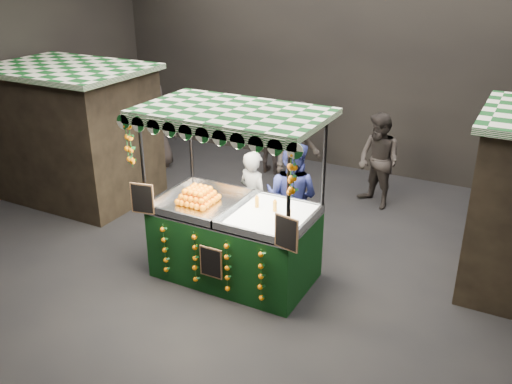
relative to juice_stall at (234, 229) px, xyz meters
The scene contains 11 objects.
ground 0.86m from the juice_stall, 77.78° to the left, with size 12.00×12.00×0.00m, color black.
market_hall 2.59m from the juice_stall, 77.78° to the left, with size 12.10×10.10×5.05m.
neighbour_stall_left 4.55m from the juice_stall, 163.40° to the left, with size 3.00×2.20×2.60m.
juice_stall is the anchor object (origin of this frame).
vendor_grey 1.04m from the juice_stall, 101.85° to the left, with size 0.71×0.59×1.67m.
vendor_blue 1.23m from the juice_stall, 71.04° to the left, with size 0.92×0.72×1.88m.
shopper_0 5.10m from the juice_stall, 148.32° to the left, with size 0.65×0.48×1.61m.
shopper_1 3.72m from the juice_stall, 72.20° to the left, with size 1.12×1.04×1.83m.
shopper_2 4.41m from the juice_stall, 108.97° to the left, with size 0.99×0.46×1.65m.
shopper_3 3.44m from the juice_stall, 97.81° to the left, with size 1.08×1.39×1.89m.
shopper_4 5.17m from the juice_stall, 139.86° to the left, with size 1.11×1.03×1.91m.
Camera 1 is at (3.57, -6.51, 4.53)m, focal length 38.64 mm.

